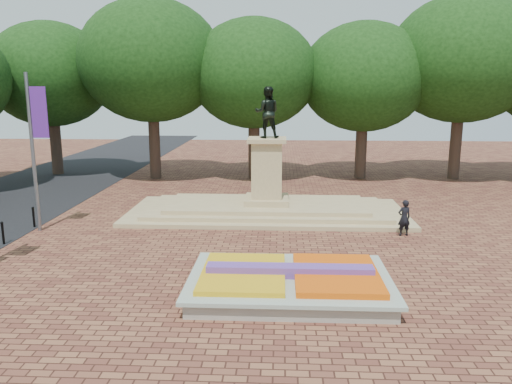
{
  "coord_description": "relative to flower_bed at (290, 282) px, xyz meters",
  "views": [
    {
      "loc": [
        0.68,
        -16.76,
        6.34
      ],
      "look_at": [
        -0.3,
        2.99,
        2.2
      ],
      "focal_mm": 35.0,
      "sensor_mm": 36.0,
      "label": 1
    }
  ],
  "objects": [
    {
      "name": "ground",
      "position": [
        -1.03,
        2.0,
        -0.38
      ],
      "size": [
        90.0,
        90.0,
        0.0
      ],
      "primitive_type": "plane",
      "color": "brown",
      "rests_on": "ground"
    },
    {
      "name": "tree_row_back",
      "position": [
        1.31,
        20.0,
        6.29
      ],
      "size": [
        44.8,
        8.8,
        10.43
      ],
      "color": "#36271D",
      "rests_on": "ground"
    },
    {
      "name": "flower_bed",
      "position": [
        0.0,
        0.0,
        0.0
      ],
      "size": [
        6.3,
        4.3,
        0.91
      ],
      "color": "gray",
      "rests_on": "ground"
    },
    {
      "name": "pedestrian",
      "position": [
        5.05,
        6.5,
        0.42
      ],
      "size": [
        0.66,
        0.51,
        1.6
      ],
      "primitive_type": "imported",
      "rotation": [
        0.0,
        0.0,
        3.39
      ],
      "color": "black",
      "rests_on": "ground"
    },
    {
      "name": "monument",
      "position": [
        -1.03,
        10.0,
        0.5
      ],
      "size": [
        14.0,
        6.0,
        6.4
      ],
      "color": "tan",
      "rests_on": "ground"
    }
  ]
}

